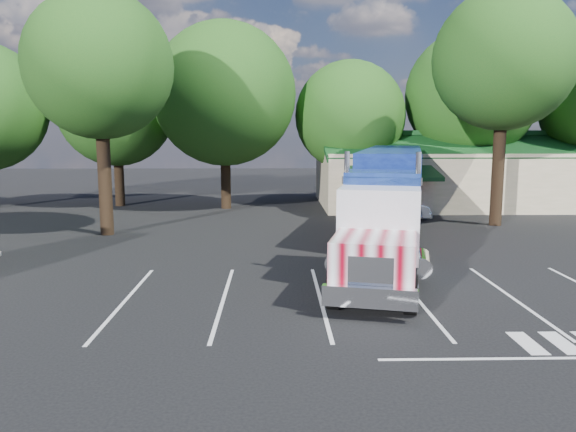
{
  "coord_description": "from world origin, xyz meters",
  "views": [
    {
      "loc": [
        -1.49,
        -23.85,
        5.49
      ],
      "look_at": [
        -0.95,
        -0.83,
        2.0
      ],
      "focal_mm": 35.0,
      "sensor_mm": 36.0,
      "label": 1
    }
  ],
  "objects_px": {
    "semi_truck": "(390,188)",
    "silver_sedan": "(390,208)",
    "woman": "(349,245)",
    "bicycle": "(348,243)"
  },
  "relations": [
    {
      "from": "semi_truck",
      "to": "silver_sedan",
      "type": "bearing_deg",
      "value": 91.95
    },
    {
      "from": "woman",
      "to": "silver_sedan",
      "type": "bearing_deg",
      "value": -43.12
    },
    {
      "from": "silver_sedan",
      "to": "bicycle",
      "type": "bearing_deg",
      "value": 153.37
    },
    {
      "from": "semi_truck",
      "to": "bicycle",
      "type": "bearing_deg",
      "value": -117.33
    },
    {
      "from": "woman",
      "to": "silver_sedan",
      "type": "xyz_separation_m",
      "value": [
        4.08,
        11.4,
        0.02
      ]
    },
    {
      "from": "silver_sedan",
      "to": "woman",
      "type": "bearing_deg",
      "value": 155.89
    },
    {
      "from": "semi_truck",
      "to": "woman",
      "type": "xyz_separation_m",
      "value": [
        -2.64,
        -4.67,
        -1.93
      ]
    },
    {
      "from": "bicycle",
      "to": "silver_sedan",
      "type": "bearing_deg",
      "value": 77.27
    },
    {
      "from": "woman",
      "to": "semi_truck",
      "type": "bearing_deg",
      "value": -52.91
    },
    {
      "from": "bicycle",
      "to": "silver_sedan",
      "type": "relative_size",
      "value": 0.4
    }
  ]
}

